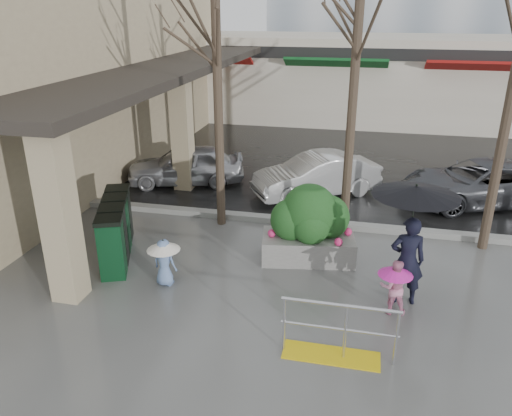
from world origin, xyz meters
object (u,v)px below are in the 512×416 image
at_px(news_boxes, 116,229).
at_px(tree_west, 216,19).
at_px(tree_midwest, 359,13).
at_px(woman, 411,229).
at_px(handrail, 336,338).
at_px(child_blue, 164,257).
at_px(car_a, 186,165).
at_px(car_c, 481,183).
at_px(child_pink, 394,283).
at_px(car_b, 316,175).
at_px(planter, 310,224).

bearing_deg(news_boxes, tree_west, 30.17).
height_order(tree_midwest, woman, tree_midwest).
relative_size(tree_midwest, news_boxes, 2.86).
relative_size(handrail, news_boxes, 0.78).
bearing_deg(news_boxes, child_blue, -53.07).
distance_m(tree_west, car_a, 5.65).
bearing_deg(car_a, tree_west, 18.85).
bearing_deg(car_a, handrail, 18.63).
xyz_separation_m(tree_west, tree_midwest, (3.20, 0.00, 0.15)).
bearing_deg(car_a, car_c, 75.01).
height_order(child_blue, car_a, car_a).
xyz_separation_m(tree_west, child_pink, (4.30, -3.26, -4.46)).
height_order(tree_midwest, child_pink, tree_midwest).
bearing_deg(car_b, child_blue, -55.01).
relative_size(planter, car_c, 0.49).
relative_size(woman, child_pink, 2.25).
bearing_deg(woman, tree_midwest, -70.44).
relative_size(tree_midwest, child_pink, 6.44).
height_order(handrail, child_pink, child_pink).
xyz_separation_m(handrail, child_pink, (0.94, 1.54, 0.25)).
distance_m(tree_midwest, woman, 4.82).
relative_size(handrail, woman, 0.78).
xyz_separation_m(child_blue, news_boxes, (-1.55, 0.95, 0.04)).
height_order(child_pink, car_b, car_b).
xyz_separation_m(child_pink, news_boxes, (-6.10, 0.96, 0.05)).
bearing_deg(child_pink, child_blue, -6.54).
bearing_deg(planter, child_blue, -147.08).
distance_m(woman, child_pink, 1.05).
bearing_deg(news_boxes, car_b, 29.58).
bearing_deg(tree_midwest, car_b, 110.43).
distance_m(handrail, child_pink, 1.82).
distance_m(tree_west, planter, 5.12).
bearing_deg(tree_west, woman, -32.10).
bearing_deg(child_blue, car_a, -65.25).
bearing_deg(tree_west, car_a, 125.35).
bearing_deg(child_pink, planter, -51.20).
height_order(tree_midwest, planter, tree_midwest).
bearing_deg(car_a, woman, 32.55).
relative_size(child_pink, news_boxes, 0.44).
distance_m(woman, car_c, 6.43).
relative_size(woman, car_c, 0.54).
bearing_deg(handrail, news_boxes, 154.14).
height_order(tree_west, car_b, tree_west).
xyz_separation_m(planter, car_c, (4.41, 4.53, -0.23)).
distance_m(planter, car_c, 6.32).
xyz_separation_m(tree_west, planter, (2.50, -1.47, -4.22)).
bearing_deg(news_boxes, woman, -26.56).
xyz_separation_m(news_boxes, car_a, (-0.20, 5.13, -0.05)).
bearing_deg(car_c, woman, -41.95).
bearing_deg(child_blue, tree_midwest, -128.13).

